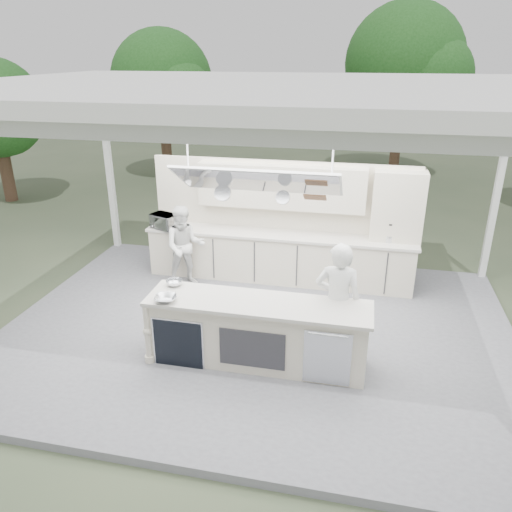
% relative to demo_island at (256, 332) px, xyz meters
% --- Properties ---
extents(ground, '(90.00, 90.00, 0.00)m').
position_rel_demo_island_xyz_m(ground, '(-0.18, 0.91, -0.60)').
color(ground, '#444D35').
rests_on(ground, ground).
extents(stage_deck, '(8.00, 6.00, 0.12)m').
position_rel_demo_island_xyz_m(stage_deck, '(-0.18, 0.91, -0.54)').
color(stage_deck, slate).
rests_on(stage_deck, ground).
extents(tent, '(8.20, 6.20, 3.86)m').
position_rel_demo_island_xyz_m(tent, '(-0.18, 0.90, 3.11)').
color(tent, white).
rests_on(tent, ground).
extents(demo_island, '(3.10, 0.79, 0.95)m').
position_rel_demo_island_xyz_m(demo_island, '(0.00, 0.00, 0.00)').
color(demo_island, beige).
rests_on(demo_island, stage_deck).
extents(back_counter, '(5.08, 0.72, 0.95)m').
position_rel_demo_island_xyz_m(back_counter, '(-0.18, 2.81, 0.00)').
color(back_counter, beige).
rests_on(back_counter, stage_deck).
extents(back_wall_unit, '(5.05, 0.48, 2.25)m').
position_rel_demo_island_xyz_m(back_wall_unit, '(0.27, 3.03, 0.98)').
color(back_wall_unit, beige).
rests_on(back_wall_unit, stage_deck).
extents(tree_cluster, '(19.55, 9.40, 5.85)m').
position_rel_demo_island_xyz_m(tree_cluster, '(-0.34, 10.68, 2.69)').
color(tree_cluster, brown).
rests_on(tree_cluster, ground).
extents(head_chef, '(0.66, 0.44, 1.76)m').
position_rel_demo_island_xyz_m(head_chef, '(1.08, 0.37, 0.40)').
color(head_chef, white).
rests_on(head_chef, stage_deck).
extents(sous_chef, '(0.91, 0.81, 1.54)m').
position_rel_demo_island_xyz_m(sous_chef, '(-1.84, 2.21, 0.29)').
color(sous_chef, silver).
rests_on(sous_chef, stage_deck).
extents(toaster_oven, '(0.59, 0.49, 0.28)m').
position_rel_demo_island_xyz_m(toaster_oven, '(-2.38, 2.61, 0.61)').
color(toaster_oven, silver).
rests_on(toaster_oven, back_counter).
extents(bowl_large, '(0.35, 0.35, 0.07)m').
position_rel_demo_island_xyz_m(bowl_large, '(-1.21, -0.24, 0.51)').
color(bowl_large, silver).
rests_on(bowl_large, demo_island).
extents(bowl_small, '(0.32, 0.32, 0.07)m').
position_rel_demo_island_xyz_m(bowl_small, '(-1.28, 0.26, 0.51)').
color(bowl_small, silver).
rests_on(bowl_small, demo_island).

